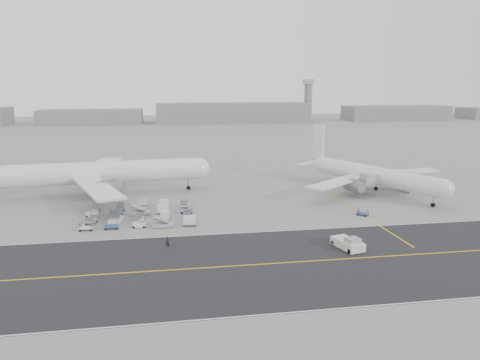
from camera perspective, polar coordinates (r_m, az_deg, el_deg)
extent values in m
plane|color=gray|center=(89.25, -1.65, -6.13)|extent=(700.00, 700.00, 0.00)
cube|color=#252528|center=(73.46, 4.24, -10.11)|extent=(220.00, 32.00, 0.02)
cube|color=gold|center=(73.45, 4.24, -10.10)|extent=(220.00, 0.30, 0.01)
cube|color=silver|center=(87.97, 1.79, -6.37)|extent=(220.00, 0.25, 0.01)
cube|color=silver|center=(59.58, 7.97, -15.57)|extent=(220.00, 0.25, 0.01)
cube|color=gold|center=(102.10, 14.91, -4.23)|extent=(0.30, 40.00, 0.01)
cylinder|color=slate|center=(366.87, 8.30, 9.36)|extent=(6.00, 6.00, 28.00)
cube|color=#9D9DA3|center=(366.65, 8.37, 11.78)|extent=(7.00, 7.00, 3.50)
cylinder|color=silver|center=(121.23, -16.30, 0.90)|extent=(48.59, 10.30, 5.53)
sphere|color=silver|center=(123.06, -5.00, 1.47)|extent=(5.42, 5.42, 5.42)
cube|color=silver|center=(107.10, -17.01, -0.88)|extent=(14.47, 26.93, 0.45)
cube|color=silver|center=(135.74, -16.70, 1.67)|extent=(9.65, 27.07, 0.45)
cylinder|color=gray|center=(111.79, -15.71, -1.03)|extent=(6.20, 4.00, 3.43)
cylinder|color=gray|center=(131.43, -15.68, 0.81)|extent=(6.20, 4.00, 3.43)
cylinder|color=black|center=(123.59, -6.30, -0.95)|extent=(1.09, 0.60, 1.04)
cylinder|color=black|center=(119.06, -17.03, -1.87)|extent=(1.09, 0.60, 1.04)
cylinder|color=black|center=(125.54, -16.95, -1.19)|extent=(1.09, 0.60, 1.04)
cylinder|color=gray|center=(123.28, -6.32, -0.29)|extent=(0.36, 0.36, 2.91)
cylinder|color=silver|center=(123.40, 16.05, 0.58)|extent=(19.94, 37.46, 4.47)
sphere|color=silver|center=(112.05, 23.62, -1.03)|extent=(4.38, 4.38, 4.38)
cone|color=silver|center=(137.24, 9.59, 2.08)|extent=(6.77, 8.59, 4.02)
cube|color=silver|center=(136.72, 9.54, 4.66)|extent=(2.20, 4.12, 9.51)
cube|color=silver|center=(135.12, 8.16, 2.02)|extent=(7.39, 4.86, 0.25)
cube|color=silver|center=(140.41, 10.56, 2.30)|extent=(7.39, 4.86, 0.25)
cube|color=silver|center=(115.58, 11.87, -0.22)|extent=(19.80, 16.92, 0.45)
cube|color=silver|center=(133.14, 19.04, 0.93)|extent=(21.91, 8.39, 0.45)
cylinder|color=gray|center=(117.15, 13.78, -0.71)|extent=(4.47, 5.47, 2.77)
cylinder|color=gray|center=(129.32, 18.67, 0.15)|extent=(4.47, 5.47, 2.77)
cylinder|color=black|center=(114.20, 22.46, -2.82)|extent=(0.85, 1.09, 0.97)
cylinder|color=black|center=(123.14, 14.63, -1.32)|extent=(0.85, 1.09, 0.97)
cylinder|color=black|center=(127.12, 16.25, -1.01)|extent=(0.85, 1.09, 0.97)
cylinder|color=gray|center=(113.93, 22.51, -2.25)|extent=(0.36, 0.36, 2.35)
cube|color=silver|center=(81.37, 12.98, -7.59)|extent=(4.31, 6.54, 1.36)
cube|color=#9D9DA3|center=(80.03, 13.59, -7.18)|extent=(2.55, 2.41, 0.87)
cylinder|color=gray|center=(84.27, 11.47, -7.09)|extent=(0.77, 2.48, 0.16)
cylinder|color=black|center=(79.03, 13.24, -8.48)|extent=(0.59, 0.94, 0.87)
cylinder|color=black|center=(80.51, 14.69, -8.18)|extent=(0.59, 0.94, 0.87)
cylinder|color=black|center=(82.55, 11.29, -7.52)|extent=(0.59, 0.94, 0.87)
cylinder|color=black|center=(83.97, 12.71, -7.25)|extent=(0.59, 0.94, 0.87)
cylinder|color=gray|center=(127.12, 19.94, -0.61)|extent=(1.49, 1.49, 3.73)
cube|color=#9D9DA3|center=(127.43, 19.89, -1.28)|extent=(2.76, 2.76, 0.65)
cube|color=silver|center=(122.77, 17.61, 0.29)|extent=(14.22, 4.69, 2.42)
cube|color=#9D9DA3|center=(119.00, 14.98, 0.10)|extent=(1.56, 3.12, 2.80)
cylinder|color=black|center=(128.85, 19.97, -1.17)|extent=(0.36, 0.60, 0.56)
imported|color=black|center=(80.60, -8.80, -7.50)|extent=(0.80, 0.62, 1.93)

